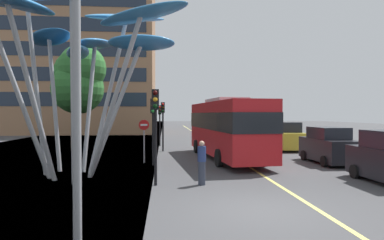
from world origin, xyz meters
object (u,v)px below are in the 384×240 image
Objects in this scene: leaf_sculpture at (69,29)px; traffic_light_kerb_near at (155,116)px; street_lamp at (97,30)px; car_parked_far at (328,146)px; red_bus at (226,126)px; car_far_side at (261,133)px; traffic_light_kerb_far at (153,117)px; no_entry_sign at (144,134)px; traffic_light_opposite at (160,117)px; pedestrian at (202,163)px; traffic_light_island_mid at (163,116)px; car_side_street at (286,137)px.

traffic_light_kerb_near is (3.91, -2.26, -3.89)m from leaf_sculpture.
car_parked_far is at bearing 45.91° from street_lamp.
red_bus is 11.48m from car_far_side.
traffic_light_kerb_far is 1.47× the size of no_entry_sign.
leaf_sculpture reaches higher than traffic_light_opposite.
leaf_sculpture is at bearing 149.89° from traffic_light_kerb_near.
car_far_side is 2.19× the size of pedestrian.
car_far_side is (5.32, 10.12, -1.09)m from red_bus.
traffic_light_island_mid is 4.20m from traffic_light_opposite.
leaf_sculpture is 2.72× the size of car_far_side.
traffic_light_kerb_near is 0.96× the size of car_side_street.
car_far_side is 19.19m from pedestrian.
car_parked_far is at bearing -22.97° from red_bus.
car_parked_far is 1.08× the size of car_far_side.
car_side_street is (0.13, 6.94, 0.04)m from car_parked_far.
traffic_light_kerb_near is 1.52× the size of no_entry_sign.
traffic_light_island_mid reaches higher than car_parked_far.
traffic_light_kerb_far is (-4.48, -2.38, 0.58)m from red_bus.
traffic_light_island_mid reaches higher than no_entry_sign.
street_lamp is at bearing -111.34° from red_bus.
street_lamp is (-1.04, -5.95, 1.85)m from traffic_light_kerb_near.
traffic_light_opposite is at bearing 157.78° from car_side_street.
traffic_light_kerb_far reaches higher than pedestrian.
leaf_sculpture is at bearing -167.99° from car_parked_far.
no_entry_sign is (0.21, 12.24, -2.93)m from street_lamp.
traffic_light_opposite is at bearing 96.73° from pedestrian.
traffic_light_island_mid is (0.23, 11.97, -0.06)m from traffic_light_kerb_near.
car_far_side is (13.43, 15.35, -5.65)m from leaf_sculpture.
red_bus reaches higher than car_parked_far.
red_bus reaches higher than pedestrian.
traffic_light_island_mid is at bearing -85.91° from traffic_light_opposite.
pedestrian is at bearing -107.65° from red_bus.
traffic_light_kerb_far is 15.97m from car_far_side.
car_far_side is (-0.32, 5.51, -0.04)m from car_side_street.
car_far_side reaches higher than car_parked_far.
street_lamp reaches higher than car_side_street.
leaf_sculpture reaches higher than pedestrian.
traffic_light_island_mid is 11.01m from car_far_side.
traffic_light_kerb_near reaches higher than traffic_light_opposite.
leaf_sculpture is at bearing -141.82° from traffic_light_kerb_far.
car_parked_far is at bearing -48.33° from traffic_light_opposite.
car_side_street is at bearing 34.61° from traffic_light_kerb_far.
traffic_light_island_mid is 0.94× the size of car_side_street.
red_bus is at bearing -48.32° from traffic_light_island_mid.
traffic_light_kerb_near is (-4.21, -7.50, 0.67)m from red_bus.
red_bus is at bearing 13.36° from no_entry_sign.
no_entry_sign is at bearing 97.57° from traffic_light_kerb_near.
car_parked_far is (9.72, 5.16, -1.76)m from traffic_light_kerb_near.
no_entry_sign is (-10.69, -5.81, 0.64)m from car_side_street.
traffic_light_kerb_far is at bearing 86.03° from street_lamp.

